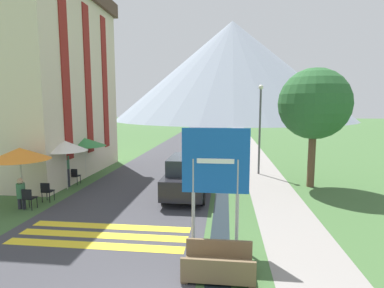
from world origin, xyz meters
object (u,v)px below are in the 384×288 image
at_px(cafe_chair_far_left, 75,175).
at_px(person_seated_near, 21,192).
at_px(parked_car_near, 187,175).
at_px(cafe_chair_nearest, 29,197).
at_px(hotel_building, 41,73).
at_px(person_seated_far, 48,180).
at_px(parked_car_far, 206,147).
at_px(cafe_umbrella_front_orange, 20,154).
at_px(cafe_chair_near_left, 47,190).
at_px(road_sign, 215,170).
at_px(cafe_umbrella_middle_white, 65,146).
at_px(person_standing_terrace, 66,166).
at_px(tree_by_path, 314,104).
at_px(cafe_umbrella_rear_green, 84,142).
at_px(footbridge, 218,266).
at_px(streetlamp, 260,122).
at_px(cafe_chair_far_right, 67,175).

relative_size(cafe_chair_far_left, person_seated_near, 0.68).
bearing_deg(parked_car_near, cafe_chair_nearest, -155.51).
xyz_separation_m(hotel_building, person_seated_far, (2.63, -4.08, -5.27)).
height_order(parked_car_far, cafe_umbrella_front_orange, cafe_umbrella_front_orange).
bearing_deg(cafe_chair_near_left, road_sign, -32.64).
height_order(parked_car_near, cafe_umbrella_middle_white, cafe_umbrella_middle_white).
height_order(road_sign, cafe_chair_nearest, road_sign).
bearing_deg(cafe_chair_far_left, road_sign, -34.07).
bearing_deg(person_standing_terrace, parked_car_far, 54.02).
relative_size(hotel_building, person_seated_far, 8.62).
height_order(road_sign, cafe_umbrella_middle_white, road_sign).
bearing_deg(hotel_building, person_seated_near, -65.70).
relative_size(cafe_chair_far_left, tree_by_path, 0.14).
distance_m(cafe_chair_nearest, cafe_umbrella_middle_white, 3.40).
relative_size(parked_car_far, person_standing_terrace, 2.44).
bearing_deg(cafe_chair_near_left, cafe_umbrella_rear_green, 86.46).
relative_size(cafe_chair_nearest, cafe_chair_near_left, 1.00).
relative_size(cafe_chair_near_left, tree_by_path, 0.14).
bearing_deg(parked_car_far, cafe_umbrella_middle_white, -123.70).
distance_m(parked_car_near, cafe_chair_near_left, 6.07).
bearing_deg(cafe_umbrella_middle_white, tree_by_path, 8.76).
bearing_deg(cafe_umbrella_rear_green, footbridge, -49.44).
relative_size(cafe_umbrella_front_orange, cafe_umbrella_middle_white, 1.01).
height_order(parked_car_far, cafe_chair_near_left, parked_car_far).
bearing_deg(road_sign, cafe_umbrella_rear_green, 135.23).
bearing_deg(cafe_umbrella_front_orange, person_seated_far, 88.65).
xyz_separation_m(cafe_chair_near_left, streetlamp, (9.55, 6.47, 2.62)).
height_order(cafe_chair_near_left, person_standing_terrace, person_standing_terrace).
height_order(person_seated_near, tree_by_path, tree_by_path).
height_order(footbridge, cafe_chair_far_left, cafe_chair_far_left).
distance_m(road_sign, cafe_umbrella_middle_white, 9.11).
height_order(parked_car_far, cafe_chair_nearest, parked_car_far).
height_order(cafe_chair_nearest, person_standing_terrace, person_standing_terrace).
height_order(road_sign, tree_by_path, tree_by_path).
xyz_separation_m(cafe_umbrella_middle_white, person_seated_far, (-0.36, -1.03, -1.44)).
relative_size(footbridge, cafe_umbrella_middle_white, 0.71).
bearing_deg(person_standing_terrace, hotel_building, 136.21).
xyz_separation_m(footbridge, tree_by_path, (4.45, 8.60, 3.94)).
height_order(cafe_umbrella_front_orange, cafe_umbrella_middle_white, cafe_umbrella_front_orange).
height_order(cafe_chair_far_right, cafe_chair_near_left, same).
distance_m(cafe_chair_near_left, cafe_umbrella_rear_green, 4.64).
xyz_separation_m(hotel_building, parked_car_near, (9.00, -3.32, -5.07)).
relative_size(parked_car_near, parked_car_far, 1.04).
bearing_deg(footbridge, cafe_umbrella_middle_white, 138.41).
xyz_separation_m(cafe_umbrella_front_orange, person_seated_far, (0.04, 1.66, -1.47)).
distance_m(cafe_chair_near_left, cafe_chair_far_left, 2.83).
height_order(cafe_chair_far_right, person_seated_near, person_seated_near).
bearing_deg(tree_by_path, streetlamp, 131.44).
bearing_deg(person_seated_far, cafe_umbrella_rear_green, 87.13).
xyz_separation_m(cafe_chair_far_right, tree_by_path, (12.53, 0.97, 3.65)).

